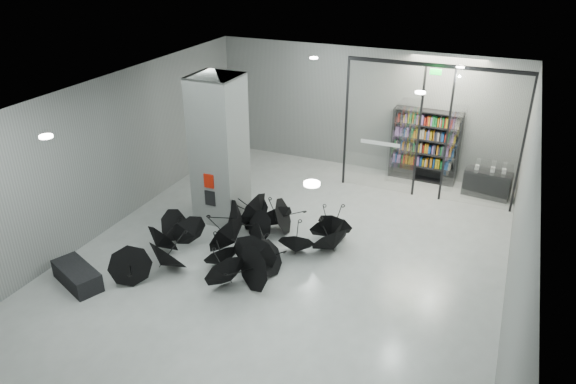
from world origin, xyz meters
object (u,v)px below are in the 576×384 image
at_px(shop_counter, 487,184).
at_px(umbrella_cluster, 246,244).
at_px(bookshelf, 425,146).
at_px(bench, 77,276).
at_px(column, 219,150).

xyz_separation_m(shop_counter, umbrella_cluster, (-5.14, -5.79, -0.09)).
relative_size(bookshelf, shop_counter, 1.72).
bearing_deg(bench, umbrella_cluster, 64.00).
xyz_separation_m(column, bookshelf, (4.65, 4.75, -0.85)).
xyz_separation_m(column, bench, (-1.43, -4.12, -1.78)).
height_order(bench, bookshelf, bookshelf).
distance_m(bench, umbrella_cluster, 3.94).
relative_size(column, bookshelf, 1.74).
distance_m(column, bookshelf, 6.70).
relative_size(bookshelf, umbrella_cluster, 0.44).
xyz_separation_m(bookshelf, umbrella_cluster, (-3.13, -6.26, -0.84)).
bearing_deg(umbrella_cluster, column, 135.19).
height_order(bench, shop_counter, shop_counter).
relative_size(bench, shop_counter, 1.02).
bearing_deg(column, bench, -109.10).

